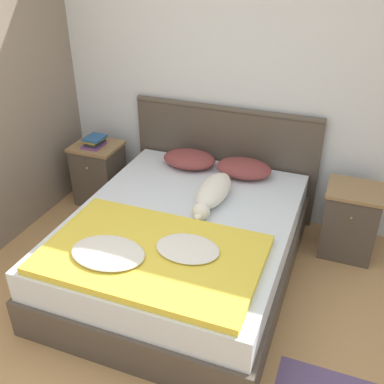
% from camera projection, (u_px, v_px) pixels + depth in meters
% --- Properties ---
extents(ground_plane, '(16.00, 16.00, 0.00)m').
position_uv_depth(ground_plane, '(117.00, 371.00, 2.77)').
color(ground_plane, tan).
extents(wall_back, '(9.00, 0.06, 2.55)m').
position_uv_depth(wall_back, '(226.00, 77.00, 3.85)').
color(wall_back, silver).
rests_on(wall_back, ground_plane).
extents(bed, '(1.63, 2.03, 0.52)m').
position_uv_depth(bed, '(183.00, 245.00, 3.46)').
color(bed, '#4C4238').
rests_on(bed, ground_plane).
extents(headboard, '(1.71, 0.06, 1.04)m').
position_uv_depth(headboard, '(224.00, 158.00, 4.15)').
color(headboard, '#4C4238').
rests_on(headboard, ground_plane).
extents(nightstand_left, '(0.44, 0.40, 0.61)m').
position_uv_depth(nightstand_left, '(99.00, 173.00, 4.39)').
color(nightstand_left, '#4C4238').
rests_on(nightstand_left, ground_plane).
extents(nightstand_right, '(0.44, 0.40, 0.61)m').
position_uv_depth(nightstand_right, '(350.00, 221.00, 3.67)').
color(nightstand_right, '#4C4238').
rests_on(nightstand_right, ground_plane).
extents(pillow_left, '(0.48, 0.34, 0.14)m').
position_uv_depth(pillow_left, '(189.00, 159.00, 4.01)').
color(pillow_left, brown).
rests_on(pillow_left, bed).
extents(pillow_right, '(0.48, 0.34, 0.14)m').
position_uv_depth(pillow_right, '(244.00, 168.00, 3.85)').
color(pillow_right, brown).
rests_on(pillow_right, bed).
extents(quilt, '(1.40, 0.89, 0.09)m').
position_uv_depth(quilt, '(150.00, 254.00, 2.89)').
color(quilt, yellow).
rests_on(quilt, bed).
extents(dog, '(0.22, 0.74, 0.17)m').
position_uv_depth(dog, '(213.00, 192.00, 3.47)').
color(dog, silver).
rests_on(dog, bed).
extents(book_stack, '(0.18, 0.22, 0.09)m').
position_uv_depth(book_stack, '(95.00, 141.00, 4.20)').
color(book_stack, '#703D7F').
rests_on(book_stack, nightstand_left).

